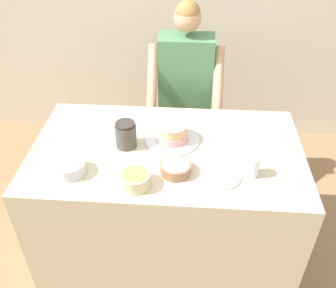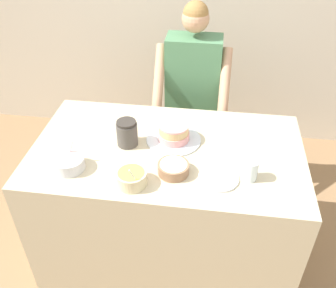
{
  "view_description": "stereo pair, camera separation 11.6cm",
  "coord_description": "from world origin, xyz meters",
  "px_view_note": "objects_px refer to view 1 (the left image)",
  "views": [
    {
      "loc": [
        0.13,
        -1.31,
        2.32
      ],
      "look_at": [
        0.01,
        0.42,
        1.01
      ],
      "focal_mm": 40.0,
      "sensor_mm": 36.0,
      "label": 1
    },
    {
      "loc": [
        0.25,
        -1.3,
        2.32
      ],
      "look_at": [
        0.01,
        0.42,
        1.01
      ],
      "focal_mm": 40.0,
      "sensor_mm": 36.0,
      "label": 2
    }
  ],
  "objects_px": {
    "person_baker": "(185,86)",
    "frosting_bowl_yellow": "(135,179)",
    "frosting_bowl_white": "(175,168)",
    "frosting_bowl_pink": "(70,167)",
    "ceramic_plate": "(221,176)",
    "stoneware_jar": "(126,135)",
    "cake": "(172,134)",
    "drinking_glass": "(252,166)"
  },
  "relations": [
    {
      "from": "person_baker",
      "to": "frosting_bowl_yellow",
      "type": "xyz_separation_m",
      "value": [
        -0.23,
        -1.11,
        0.04
      ]
    },
    {
      "from": "frosting_bowl_white",
      "to": "frosting_bowl_yellow",
      "type": "distance_m",
      "value": 0.24
    },
    {
      "from": "frosting_bowl_pink",
      "to": "person_baker",
      "type": "bearing_deg",
      "value": 59.88
    },
    {
      "from": "frosting_bowl_pink",
      "to": "ceramic_plate",
      "type": "bearing_deg",
      "value": 1.77
    },
    {
      "from": "person_baker",
      "to": "frosting_bowl_yellow",
      "type": "distance_m",
      "value": 1.14
    },
    {
      "from": "frosting_bowl_pink",
      "to": "frosting_bowl_yellow",
      "type": "bearing_deg",
      "value": -11.51
    },
    {
      "from": "frosting_bowl_white",
      "to": "stoneware_jar",
      "type": "height_order",
      "value": "stoneware_jar"
    },
    {
      "from": "frosting_bowl_white",
      "to": "frosting_bowl_pink",
      "type": "bearing_deg",
      "value": -175.72
    },
    {
      "from": "cake",
      "to": "frosting_bowl_pink",
      "type": "bearing_deg",
      "value": -147.57
    },
    {
      "from": "frosting_bowl_yellow",
      "to": "drinking_glass",
      "type": "relative_size",
      "value": 1.38
    },
    {
      "from": "stoneware_jar",
      "to": "cake",
      "type": "bearing_deg",
      "value": 15.64
    },
    {
      "from": "person_baker",
      "to": "drinking_glass",
      "type": "distance_m",
      "value": 1.06
    },
    {
      "from": "person_baker",
      "to": "ceramic_plate",
      "type": "height_order",
      "value": "person_baker"
    },
    {
      "from": "cake",
      "to": "frosting_bowl_white",
      "type": "xyz_separation_m",
      "value": [
        0.04,
        -0.3,
        -0.01
      ]
    },
    {
      "from": "drinking_glass",
      "to": "frosting_bowl_pink",
      "type": "bearing_deg",
      "value": -176.91
    },
    {
      "from": "frosting_bowl_pink",
      "to": "stoneware_jar",
      "type": "distance_m",
      "value": 0.38
    },
    {
      "from": "ceramic_plate",
      "to": "stoneware_jar",
      "type": "bearing_deg",
      "value": 156.43
    },
    {
      "from": "frosting_bowl_pink",
      "to": "frosting_bowl_yellow",
      "type": "xyz_separation_m",
      "value": [
        0.37,
        -0.08,
        0.0
      ]
    },
    {
      "from": "person_baker",
      "to": "frosting_bowl_white",
      "type": "relative_size",
      "value": 9.19
    },
    {
      "from": "stoneware_jar",
      "to": "ceramic_plate",
      "type": "bearing_deg",
      "value": -23.57
    },
    {
      "from": "frosting_bowl_yellow",
      "to": "frosting_bowl_pink",
      "type": "bearing_deg",
      "value": 168.49
    },
    {
      "from": "person_baker",
      "to": "ceramic_plate",
      "type": "relative_size",
      "value": 7.24
    },
    {
      "from": "frosting_bowl_pink",
      "to": "drinking_glass",
      "type": "bearing_deg",
      "value": 3.09
    },
    {
      "from": "frosting_bowl_pink",
      "to": "cake",
      "type": "bearing_deg",
      "value": 32.43
    },
    {
      "from": "person_baker",
      "to": "cake",
      "type": "height_order",
      "value": "person_baker"
    },
    {
      "from": "frosting_bowl_pink",
      "to": "drinking_glass",
      "type": "xyz_separation_m",
      "value": [
        1.0,
        0.05,
        0.02
      ]
    },
    {
      "from": "frosting_bowl_yellow",
      "to": "ceramic_plate",
      "type": "xyz_separation_m",
      "value": [
        0.46,
        0.1,
        -0.04
      ]
    },
    {
      "from": "frosting_bowl_yellow",
      "to": "drinking_glass",
      "type": "distance_m",
      "value": 0.64
    },
    {
      "from": "frosting_bowl_white",
      "to": "cake",
      "type": "bearing_deg",
      "value": 96.86
    },
    {
      "from": "cake",
      "to": "frosting_bowl_white",
      "type": "bearing_deg",
      "value": -83.14
    },
    {
      "from": "frosting_bowl_white",
      "to": "stoneware_jar",
      "type": "bearing_deg",
      "value": 143.86
    },
    {
      "from": "person_baker",
      "to": "cake",
      "type": "xyz_separation_m",
      "value": [
        -0.06,
        -0.69,
        0.04
      ]
    },
    {
      "from": "frosting_bowl_white",
      "to": "frosting_bowl_yellow",
      "type": "height_order",
      "value": "frosting_bowl_yellow"
    },
    {
      "from": "person_baker",
      "to": "frosting_bowl_white",
      "type": "xyz_separation_m",
      "value": [
        -0.02,
        -0.99,
        0.03
      ]
    },
    {
      "from": "frosting_bowl_white",
      "to": "frosting_bowl_yellow",
      "type": "bearing_deg",
      "value": -150.32
    },
    {
      "from": "cake",
      "to": "drinking_glass",
      "type": "distance_m",
      "value": 0.54
    },
    {
      "from": "person_baker",
      "to": "frosting_bowl_white",
      "type": "distance_m",
      "value": 1.0
    },
    {
      "from": "person_baker",
      "to": "frosting_bowl_yellow",
      "type": "relative_size",
      "value": 9.61
    },
    {
      "from": "frosting_bowl_white",
      "to": "frosting_bowl_yellow",
      "type": "xyz_separation_m",
      "value": [
        -0.21,
        -0.12,
        0.01
      ]
    },
    {
      "from": "person_baker",
      "to": "drinking_glass",
      "type": "xyz_separation_m",
      "value": [
        0.4,
        -0.98,
        0.06
      ]
    },
    {
      "from": "ceramic_plate",
      "to": "cake",
      "type": "bearing_deg",
      "value": 131.74
    },
    {
      "from": "frosting_bowl_yellow",
      "to": "stoneware_jar",
      "type": "bearing_deg",
      "value": 106.22
    }
  ]
}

